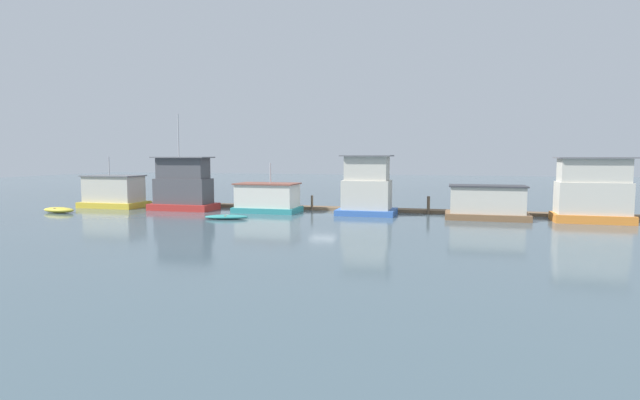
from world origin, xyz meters
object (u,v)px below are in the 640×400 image
(dinghy_yellow, at_px, (59,210))
(mooring_post_near_right, at_px, (312,203))
(houseboat_brown, at_px, (487,203))
(houseboat_orange, at_px, (592,192))
(houseboat_yellow, at_px, (114,192))
(houseboat_blue, at_px, (367,188))
(dinghy_teal, at_px, (226,217))
(houseboat_teal, at_px, (268,198))
(mooring_post_near_left, at_px, (365,201))
(houseboat_red, at_px, (183,187))
(mooring_post_far_right, at_px, (428,205))

(dinghy_yellow, bearing_deg, mooring_post_near_right, 19.82)
(houseboat_brown, distance_m, houseboat_orange, 8.49)
(houseboat_yellow, distance_m, houseboat_brown, 38.63)
(houseboat_blue, height_order, dinghy_yellow, houseboat_blue)
(dinghy_teal, bearing_deg, mooring_post_near_right, 57.85)
(houseboat_yellow, xyz_separation_m, mooring_post_near_right, (21.76, 2.42, -0.87))
(dinghy_teal, bearing_deg, houseboat_blue, 29.96)
(houseboat_teal, xyz_separation_m, mooring_post_near_left, (9.33, 2.52, -0.32))
(mooring_post_near_left, xyz_separation_m, mooring_post_near_right, (-5.45, 0.00, -0.31))
(houseboat_brown, xyz_separation_m, dinghy_teal, (-22.30, -5.96, -1.22))
(houseboat_teal, relative_size, mooring_post_near_left, 2.93)
(houseboat_yellow, relative_size, mooring_post_near_left, 3.05)
(dinghy_yellow, distance_m, mooring_post_near_left, 30.18)
(houseboat_brown, bearing_deg, houseboat_red, -179.63)
(houseboat_teal, bearing_deg, mooring_post_far_right, 9.21)
(dinghy_teal, relative_size, mooring_post_near_right, 2.65)
(houseboat_teal, relative_size, mooring_post_far_right, 3.72)
(houseboat_red, xyz_separation_m, mooring_post_near_left, (18.46, 2.87, -1.33))
(dinghy_yellow, relative_size, mooring_post_far_right, 2.08)
(houseboat_blue, distance_m, dinghy_yellow, 30.30)
(houseboat_brown, xyz_separation_m, dinghy_yellow, (-40.38, -5.80, -1.13))
(houseboat_yellow, height_order, dinghy_yellow, houseboat_yellow)
(houseboat_blue, bearing_deg, mooring_post_near_left, 105.69)
(houseboat_red, relative_size, houseboat_blue, 1.75)
(houseboat_blue, distance_m, dinghy_teal, 13.42)
(houseboat_blue, distance_m, mooring_post_far_right, 6.25)
(dinghy_teal, height_order, mooring_post_far_right, mooring_post_far_right)
(houseboat_red, height_order, mooring_post_near_left, houseboat_red)
(houseboat_teal, height_order, mooring_post_far_right, houseboat_teal)
(houseboat_yellow, xyz_separation_m, houseboat_blue, (27.78, 0.38, 0.88))
(houseboat_yellow, relative_size, houseboat_red, 0.67)
(houseboat_blue, relative_size, dinghy_teal, 1.39)
(houseboat_red, distance_m, houseboat_blue, 19.05)
(houseboat_red, xyz_separation_m, houseboat_blue, (19.04, 0.83, 0.11))
(houseboat_yellow, relative_size, dinghy_yellow, 1.87)
(houseboat_teal, relative_size, dinghy_teal, 1.55)
(dinghy_teal, distance_m, mooring_post_far_right, 19.18)
(houseboat_blue, bearing_deg, mooring_post_near_right, 161.27)
(houseboat_red, relative_size, dinghy_yellow, 2.80)
(houseboat_red, relative_size, dinghy_teal, 2.43)
(houseboat_blue, distance_m, mooring_post_near_right, 6.59)
(houseboat_orange, bearing_deg, dinghy_teal, -168.85)
(houseboat_yellow, distance_m, mooring_post_near_left, 27.32)
(houseboat_yellow, distance_m, mooring_post_far_right, 33.54)
(dinghy_yellow, bearing_deg, houseboat_yellow, 73.91)
(mooring_post_near_right, distance_m, mooring_post_far_right, 11.68)
(houseboat_brown, bearing_deg, houseboat_teal, 179.58)
(mooring_post_near_right, bearing_deg, houseboat_teal, -146.98)
(houseboat_red, distance_m, dinghy_teal, 9.79)
(houseboat_red, xyz_separation_m, dinghy_teal, (7.59, -5.77, -2.23))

